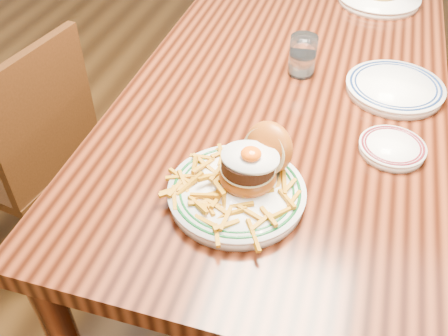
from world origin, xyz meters
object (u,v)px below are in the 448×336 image
(table, at_px, (287,105))
(chair_left, at_px, (30,153))
(main_plate, at_px, (242,181))
(side_plate, at_px, (392,147))

(table, relative_size, chair_left, 1.89)
(table, bearing_deg, main_plate, -91.64)
(chair_left, bearing_deg, table, 23.49)
(table, distance_m, chair_left, 0.84)
(chair_left, height_order, main_plate, main_plate)
(main_plate, bearing_deg, chair_left, -174.78)
(table, bearing_deg, side_plate, -40.30)
(main_plate, distance_m, side_plate, 0.38)
(chair_left, xyz_separation_m, side_plate, (1.08, -0.04, 0.31))
(table, height_order, chair_left, chair_left)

